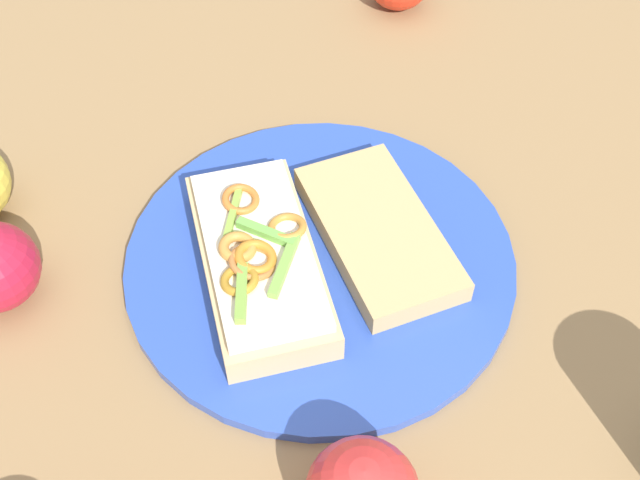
% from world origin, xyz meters
% --- Properties ---
extents(ground_plane, '(2.00, 2.00, 0.00)m').
position_xyz_m(ground_plane, '(0.00, 0.00, 0.00)').
color(ground_plane, olive).
rests_on(ground_plane, ground).
extents(plate, '(0.31, 0.31, 0.01)m').
position_xyz_m(plate, '(0.00, 0.00, 0.01)').
color(plate, '#2D4DB3').
rests_on(plate, ground_plane).
extents(sandwich, '(0.19, 0.10, 0.05)m').
position_xyz_m(sandwich, '(0.00, 0.05, 0.03)').
color(sandwich, tan).
rests_on(sandwich, plate).
extents(bread_slice_side, '(0.16, 0.09, 0.02)m').
position_xyz_m(bread_slice_side, '(-0.00, -0.05, 0.02)').
color(bread_slice_side, tan).
rests_on(bread_slice_side, plate).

